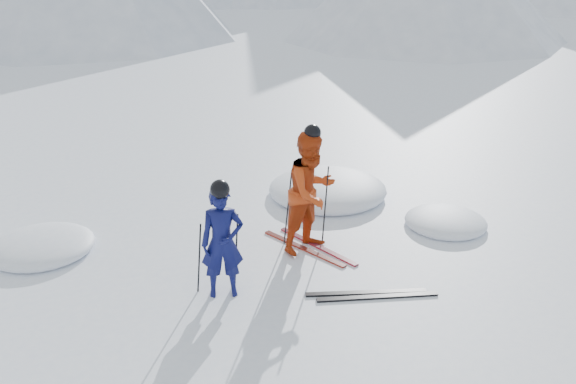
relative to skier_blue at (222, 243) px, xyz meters
name	(u,v)px	position (x,y,z in m)	size (l,w,h in m)	color
ground	(402,254)	(2.91, 0.21, -0.80)	(160.00, 160.00, 0.00)	white
skier_blue	(222,243)	(0.00, 0.00, 0.00)	(0.58, 0.38, 1.59)	#0C1049
skier_red	(311,192)	(1.62, 0.88, 0.18)	(0.95, 0.74, 1.94)	#B4350E
pole_blue_left	(199,258)	(-0.30, 0.15, -0.27)	(0.02, 0.02, 1.06)	black
pole_blue_right	(236,249)	(0.25, 0.25, -0.27)	(0.02, 0.02, 1.06)	black
pole_red_left	(288,208)	(1.32, 1.13, -0.15)	(0.02, 0.02, 1.30)	black
pole_red_right	(325,205)	(1.92, 1.03, -0.15)	(0.02, 0.02, 1.30)	black
ski_worn_left	(304,248)	(1.50, 0.88, -0.78)	(0.09, 1.70, 0.03)	black
ski_worn_right	(318,246)	(1.74, 0.88, -0.78)	(0.09, 1.70, 0.03)	black
ski_loose_a	(366,293)	(1.87, -0.65, -0.78)	(0.09, 1.70, 0.03)	black
ski_loose_b	(377,297)	(1.97, -0.80, -0.78)	(0.09, 1.70, 0.03)	black
snow_lumps	(287,210)	(1.75, 2.42, -0.80)	(8.10, 3.78, 0.50)	white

